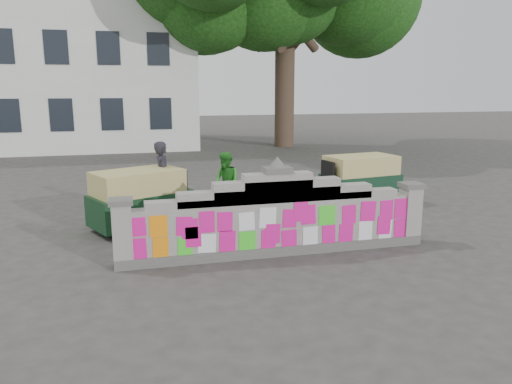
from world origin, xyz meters
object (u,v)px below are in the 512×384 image
at_px(cyclist_rider, 163,187).
at_px(rickshaw_right, 359,179).
at_px(pedestrian, 226,183).
at_px(cyclist_bike, 164,201).
at_px(rickshaw_left, 141,198).

height_order(cyclist_rider, rickshaw_right, cyclist_rider).
bearing_deg(rickshaw_right, cyclist_rider, -2.51).
relative_size(cyclist_rider, pedestrian, 1.08).
relative_size(pedestrian, rickshaw_right, 0.64).
height_order(pedestrian, rickshaw_right, pedestrian).
bearing_deg(cyclist_bike, pedestrian, -78.66).
height_order(cyclist_rider, rickshaw_left, cyclist_rider).
bearing_deg(cyclist_rider, rickshaw_left, 126.63).
bearing_deg(cyclist_bike, rickshaw_right, -87.91).
bearing_deg(pedestrian, rickshaw_right, 73.57).
bearing_deg(cyclist_rider, cyclist_bike, -0.00).
bearing_deg(rickshaw_right, pedestrian, -6.59).
height_order(rickshaw_left, rickshaw_right, rickshaw_left).
xyz_separation_m(pedestrian, rickshaw_left, (-2.27, -0.96, -0.09)).
bearing_deg(rickshaw_right, cyclist_bike, -2.51).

